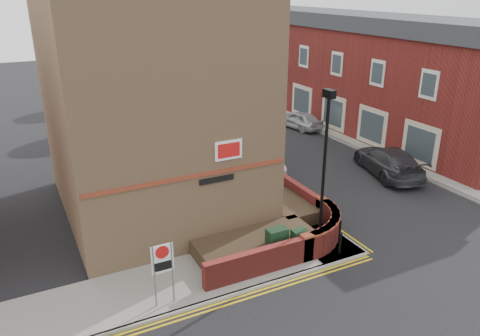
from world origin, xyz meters
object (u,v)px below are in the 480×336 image
at_px(silver_car_near, 260,158).
at_px(zone_sign, 163,264).
at_px(lamppost, 324,171).
at_px(utility_cabinet_large, 277,243).

bearing_deg(silver_car_near, zone_sign, -121.84).
relative_size(lamppost, utility_cabinet_large, 5.25).
bearing_deg(utility_cabinet_large, silver_car_near, 65.02).
bearing_deg(zone_sign, utility_cabinet_large, 9.69).
xyz_separation_m(lamppost, silver_car_near, (2.00, 8.47, -2.57)).
distance_m(lamppost, utility_cabinet_large, 3.24).
xyz_separation_m(utility_cabinet_large, silver_car_near, (3.90, 8.37, 0.05)).
bearing_deg(utility_cabinet_large, zone_sign, -170.31).
distance_m(lamppost, zone_sign, 6.85).
distance_m(utility_cabinet_large, zone_sign, 4.86).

